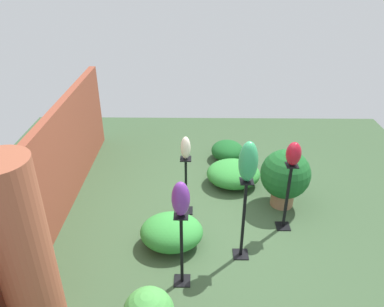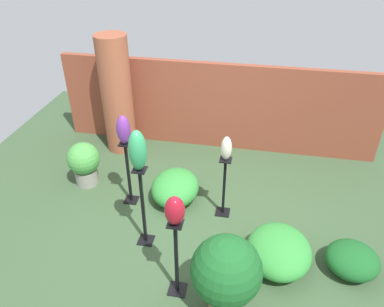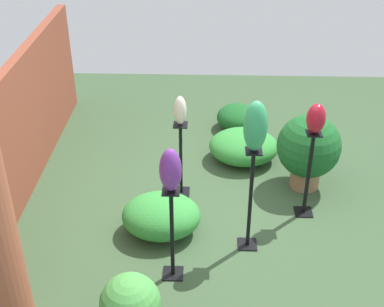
{
  "view_description": "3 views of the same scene",
  "coord_description": "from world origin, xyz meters",
  "px_view_note": "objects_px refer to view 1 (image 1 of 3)",
  "views": [
    {
      "loc": [
        -4.27,
        0.21,
        3.55
      ],
      "look_at": [
        0.04,
        0.27,
        1.19
      ],
      "focal_mm": 35.0,
      "sensor_mm": 36.0,
      "label": 1
    },
    {
      "loc": [
        0.71,
        -3.75,
        3.68
      ],
      "look_at": [
        -0.05,
        0.16,
        1.1
      ],
      "focal_mm": 35.0,
      "sensor_mm": 36.0,
      "label": 2
    },
    {
      "loc": [
        -4.91,
        0.06,
        3.76
      ],
      "look_at": [
        -0.19,
        0.22,
        0.89
      ],
      "focal_mm": 50.0,
      "sensor_mm": 36.0,
      "label": 3
    }
  ],
  "objects_px": {
    "art_vase_violet": "(181,199)",
    "art_vase_ivory": "(186,148)",
    "pedestal_ivory": "(186,188)",
    "art_vase_ruby": "(294,154)",
    "pedestal_jade": "(243,223)",
    "potted_plant_mid_left": "(285,176)",
    "pedestal_violet": "(182,253)",
    "pedestal_ruby": "(287,200)",
    "brick_pillar": "(24,255)",
    "art_vase_jade": "(248,162)"
  },
  "relations": [
    {
      "from": "pedestal_ivory",
      "to": "potted_plant_mid_left",
      "type": "bearing_deg",
      "value": -82.5
    },
    {
      "from": "pedestal_violet",
      "to": "potted_plant_mid_left",
      "type": "distance_m",
      "value": 2.2
    },
    {
      "from": "pedestal_ruby",
      "to": "art_vase_jade",
      "type": "relative_size",
      "value": 2.03
    },
    {
      "from": "pedestal_jade",
      "to": "potted_plant_mid_left",
      "type": "bearing_deg",
      "value": -33.81
    },
    {
      "from": "art_vase_violet",
      "to": "pedestal_jade",
      "type": "bearing_deg",
      "value": -58.75
    },
    {
      "from": "potted_plant_mid_left",
      "to": "art_vase_violet",
      "type": "bearing_deg",
      "value": 136.41
    },
    {
      "from": "pedestal_ivory",
      "to": "art_vase_violet",
      "type": "xyz_separation_m",
      "value": [
        -1.39,
        0.01,
        0.8
      ]
    },
    {
      "from": "art_vase_violet",
      "to": "art_vase_ruby",
      "type": "height_order",
      "value": "art_vase_violet"
    },
    {
      "from": "brick_pillar",
      "to": "art_vase_ruby",
      "type": "bearing_deg",
      "value": -59.48
    },
    {
      "from": "pedestal_violet",
      "to": "art_vase_ruby",
      "type": "bearing_deg",
      "value": -53.98
    },
    {
      "from": "pedestal_ivory",
      "to": "pedestal_ruby",
      "type": "bearing_deg",
      "value": -103.98
    },
    {
      "from": "pedestal_ivory",
      "to": "art_vase_jade",
      "type": "height_order",
      "value": "art_vase_jade"
    },
    {
      "from": "pedestal_ivory",
      "to": "art_vase_ruby",
      "type": "bearing_deg",
      "value": -103.98
    },
    {
      "from": "pedestal_ruby",
      "to": "pedestal_ivory",
      "type": "relative_size",
      "value": 1.12
    },
    {
      "from": "pedestal_jade",
      "to": "art_vase_violet",
      "type": "height_order",
      "value": "art_vase_violet"
    },
    {
      "from": "brick_pillar",
      "to": "pedestal_violet",
      "type": "xyz_separation_m",
      "value": [
        0.66,
        -1.45,
        -0.57
      ]
    },
    {
      "from": "art_vase_ruby",
      "to": "pedestal_ivory",
      "type": "bearing_deg",
      "value": 76.02
    },
    {
      "from": "pedestal_ruby",
      "to": "brick_pillar",
      "type": "bearing_deg",
      "value": 120.52
    },
    {
      "from": "pedestal_ruby",
      "to": "potted_plant_mid_left",
      "type": "height_order",
      "value": "pedestal_ruby"
    },
    {
      "from": "brick_pillar",
      "to": "art_vase_jade",
      "type": "distance_m",
      "value": 2.5
    },
    {
      "from": "pedestal_ruby",
      "to": "art_vase_ruby",
      "type": "distance_m",
      "value": 0.74
    },
    {
      "from": "pedestal_jade",
      "to": "potted_plant_mid_left",
      "type": "xyz_separation_m",
      "value": [
        1.13,
        -0.76,
        -0.0
      ]
    },
    {
      "from": "pedestal_violet",
      "to": "pedestal_jade",
      "type": "xyz_separation_m",
      "value": [
        0.46,
        -0.76,
        0.07
      ]
    },
    {
      "from": "art_vase_jade",
      "to": "art_vase_ivory",
      "type": "distance_m",
      "value": 1.24
    },
    {
      "from": "art_vase_violet",
      "to": "art_vase_ivory",
      "type": "height_order",
      "value": "art_vase_violet"
    },
    {
      "from": "pedestal_ruby",
      "to": "art_vase_jade",
      "type": "xyz_separation_m",
      "value": [
        -0.58,
        0.67,
        0.95
      ]
    },
    {
      "from": "art_vase_violet",
      "to": "potted_plant_mid_left",
      "type": "xyz_separation_m",
      "value": [
        1.59,
        -1.51,
        -0.69
      ]
    },
    {
      "from": "pedestal_jade",
      "to": "art_vase_ruby",
      "type": "relative_size",
      "value": 3.51
    },
    {
      "from": "pedestal_violet",
      "to": "pedestal_ivory",
      "type": "bearing_deg",
      "value": -0.45
    },
    {
      "from": "pedestal_jade",
      "to": "art_vase_ivory",
      "type": "xyz_separation_m",
      "value": [
        0.93,
        0.75,
        0.57
      ]
    },
    {
      "from": "pedestal_ruby",
      "to": "art_vase_ruby",
      "type": "height_order",
      "value": "art_vase_ruby"
    },
    {
      "from": "pedestal_ruby",
      "to": "art_vase_ivory",
      "type": "distance_m",
      "value": 1.59
    },
    {
      "from": "pedestal_jade",
      "to": "art_vase_ivory",
      "type": "relative_size",
      "value": 3.4
    },
    {
      "from": "pedestal_ruby",
      "to": "art_vase_ivory",
      "type": "xyz_separation_m",
      "value": [
        0.35,
        1.42,
        0.63
      ]
    },
    {
      "from": "pedestal_jade",
      "to": "art_vase_ivory",
      "type": "height_order",
      "value": "art_vase_ivory"
    },
    {
      "from": "brick_pillar",
      "to": "pedestal_ivory",
      "type": "xyz_separation_m",
      "value": [
        2.05,
        -1.46,
        -0.61
      ]
    },
    {
      "from": "art_vase_ruby",
      "to": "potted_plant_mid_left",
      "type": "bearing_deg",
      "value": -8.72
    },
    {
      "from": "pedestal_violet",
      "to": "pedestal_ruby",
      "type": "xyz_separation_m",
      "value": [
        1.04,
        -1.43,
        0.02
      ]
    },
    {
      "from": "art_vase_ivory",
      "to": "potted_plant_mid_left",
      "type": "xyz_separation_m",
      "value": [
        0.2,
        -1.5,
        -0.57
      ]
    },
    {
      "from": "brick_pillar",
      "to": "art_vase_ivory",
      "type": "bearing_deg",
      "value": -35.44
    },
    {
      "from": "pedestal_violet",
      "to": "pedestal_ruby",
      "type": "relative_size",
      "value": 0.97
    },
    {
      "from": "art_vase_jade",
      "to": "brick_pillar",
      "type": "bearing_deg",
      "value": 116.85
    },
    {
      "from": "pedestal_jade",
      "to": "pedestal_ivory",
      "type": "bearing_deg",
      "value": 38.58
    },
    {
      "from": "pedestal_violet",
      "to": "art_vase_violet",
      "type": "bearing_deg",
      "value": 0.0
    },
    {
      "from": "brick_pillar",
      "to": "pedestal_jade",
      "type": "height_order",
      "value": "brick_pillar"
    },
    {
      "from": "art_vase_ivory",
      "to": "art_vase_ruby",
      "type": "bearing_deg",
      "value": -103.98
    },
    {
      "from": "art_vase_violet",
      "to": "potted_plant_mid_left",
      "type": "relative_size",
      "value": 0.45
    },
    {
      "from": "brick_pillar",
      "to": "art_vase_jade",
      "type": "bearing_deg",
      "value": -63.15
    },
    {
      "from": "brick_pillar",
      "to": "pedestal_ruby",
      "type": "bearing_deg",
      "value": -59.48
    },
    {
      "from": "pedestal_ivory",
      "to": "art_vase_jade",
      "type": "distance_m",
      "value": 1.56
    }
  ]
}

